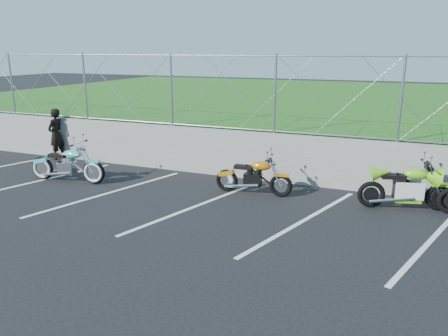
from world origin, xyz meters
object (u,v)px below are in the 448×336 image
at_px(naked_orange, 254,178).
at_px(person_standing, 56,134).
at_px(sportbike_green, 407,189).
at_px(cruiser_turquoise, 68,166).

xyz_separation_m(naked_orange, person_standing, (-6.96, 0.97, 0.40)).
bearing_deg(sportbike_green, cruiser_turquoise, 173.70).
xyz_separation_m(cruiser_turquoise, sportbike_green, (8.28, 1.18, 0.02)).
bearing_deg(sportbike_green, person_standing, 161.89).
bearing_deg(naked_orange, sportbike_green, 1.13).
bearing_deg(cruiser_turquoise, person_standing, 131.37).
height_order(cruiser_turquoise, naked_orange, cruiser_turquoise).
height_order(cruiser_turquoise, sportbike_green, cruiser_turquoise).
bearing_deg(person_standing, sportbike_green, 82.21).
height_order(naked_orange, sportbike_green, sportbike_green).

